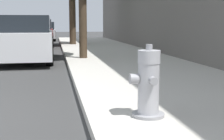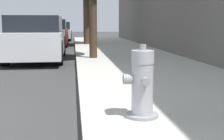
# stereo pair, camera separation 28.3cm
# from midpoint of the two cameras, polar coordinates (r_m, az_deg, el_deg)

# --- Properties ---
(sidewalk_slab) EXTENTS (3.37, 40.00, 0.12)m
(sidewalk_slab) POSITION_cam_midpoint_polar(r_m,az_deg,el_deg) (4.28, 16.21, -6.81)
(sidewalk_slab) COLOR beige
(sidewalk_slab) RESTS_ON ground_plane
(fire_hydrant) EXTENTS (0.40, 0.40, 0.82)m
(fire_hydrant) POSITION_cam_midpoint_polar(r_m,az_deg,el_deg) (3.51, 4.34, -2.67)
(fire_hydrant) COLOR #97979C
(fire_hydrant) RESTS_ON sidewalk_slab
(parked_car_near) EXTENTS (1.70, 4.41, 1.39)m
(parked_car_near) POSITION_cam_midpoint_polar(r_m,az_deg,el_deg) (10.19, -16.34, 5.48)
(parked_car_near) COLOR silver
(parked_car_near) RESTS_ON ground_plane
(parked_car_mid) EXTENTS (1.73, 4.28, 1.36)m
(parked_car_mid) POSITION_cam_midpoint_polar(r_m,az_deg,el_deg) (16.52, -14.21, 6.53)
(parked_car_mid) COLOR maroon
(parked_car_mid) RESTS_ON ground_plane
(parked_car_far) EXTENTS (1.70, 4.39, 1.26)m
(parked_car_far) POSITION_cam_midpoint_polar(r_m,az_deg,el_deg) (22.16, -12.87, 6.91)
(parked_car_far) COLOR #B7B7BC
(parked_car_far) RESTS_ON ground_plane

